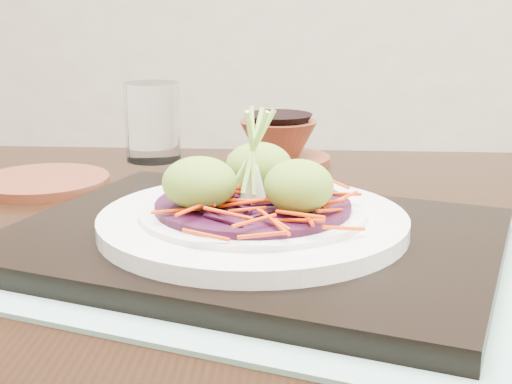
# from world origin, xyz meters

# --- Properties ---
(dining_table) EXTENTS (1.21, 0.85, 0.72)m
(dining_table) POSITION_xyz_m (0.05, -0.08, 0.63)
(dining_table) COLOR black
(dining_table) RESTS_ON ground
(placemat) EXTENTS (0.55, 0.47, 0.00)m
(placemat) POSITION_xyz_m (0.05, -0.14, 0.73)
(placemat) COLOR #87AF95
(placemat) RESTS_ON dining_table
(serving_tray) EXTENTS (0.47, 0.40, 0.02)m
(serving_tray) POSITION_xyz_m (0.05, -0.14, 0.74)
(serving_tray) COLOR black
(serving_tray) RESTS_ON placemat
(white_plate) EXTENTS (0.27, 0.27, 0.02)m
(white_plate) POSITION_xyz_m (0.05, -0.14, 0.76)
(white_plate) COLOR silver
(white_plate) RESTS_ON serving_tray
(cabbage_bed) EXTENTS (0.17, 0.17, 0.01)m
(cabbage_bed) POSITION_xyz_m (0.05, -0.14, 0.77)
(cabbage_bed) COLOR #310922
(cabbage_bed) RESTS_ON white_plate
(carrot_julienne) EXTENTS (0.20, 0.20, 0.01)m
(carrot_julienne) POSITION_xyz_m (0.05, -0.14, 0.78)
(carrot_julienne) COLOR red
(carrot_julienne) RESTS_ON cabbage_bed
(guacamole_scoops) EXTENTS (0.14, 0.13, 0.05)m
(guacamole_scoops) POSITION_xyz_m (0.05, -0.14, 0.79)
(guacamole_scoops) COLOR olive
(guacamole_scoops) RESTS_ON cabbage_bed
(scallion_garnish) EXTENTS (0.06, 0.06, 0.09)m
(scallion_garnish) POSITION_xyz_m (0.05, -0.14, 0.81)
(scallion_garnish) COLOR #9DD254
(scallion_garnish) RESTS_ON cabbage_bed
(terracotta_side_plate) EXTENTS (0.15, 0.15, 0.01)m
(terracotta_side_plate) POSITION_xyz_m (-0.23, 0.06, 0.73)
(terracotta_side_plate) COLOR #5B2615
(terracotta_side_plate) RESTS_ON dining_table
(water_glass) EXTENTS (0.08, 0.08, 0.11)m
(water_glass) POSITION_xyz_m (-0.14, 0.22, 0.78)
(water_glass) COLOR white
(water_glass) RESTS_ON dining_table
(terracotta_bowl_set) EXTENTS (0.15, 0.15, 0.06)m
(terracotta_bowl_set) POSITION_xyz_m (0.03, 0.22, 0.75)
(terracotta_bowl_set) COLOR #5B2615
(terracotta_bowl_set) RESTS_ON dining_table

